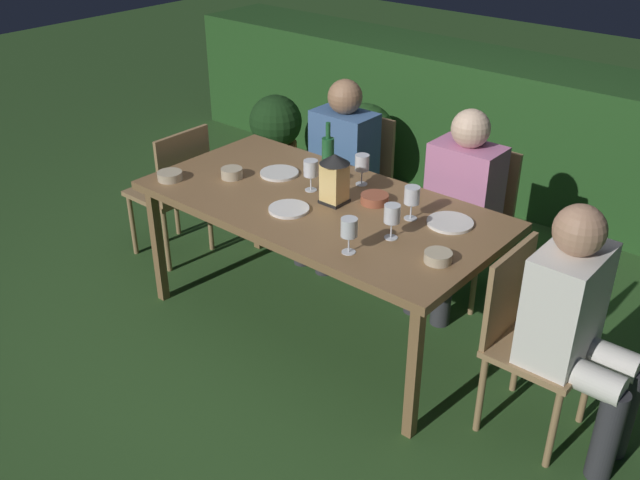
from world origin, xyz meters
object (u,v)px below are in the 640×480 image
(person_in_pink, at_px, (457,202))
(potted_plant_by_hedge, at_px, (276,132))
(chair_head_far, at_px, (528,334))
(bowl_dip, at_px, (375,198))
(wine_glass_a, at_px, (412,197))
(green_bottle_on_table, at_px, (328,154))
(plate_a, at_px, (279,173))
(plate_b, at_px, (450,223))
(bowl_olives, at_px, (170,176))
(wine_glass_d, at_px, (362,164))
(bowl_bread, at_px, (438,257))
(chair_side_right_a, at_px, (356,176))
(chair_side_right_b, at_px, (472,214))
(dining_table, at_px, (320,210))
(bowl_salad, at_px, (232,173))
(potted_plant_corner, at_px, (363,143))
(chair_head_near, at_px, (174,187))
(wine_glass_e, at_px, (311,170))
(wine_glass_b, at_px, (392,215))
(plate_c, at_px, (289,209))
(lantern_centerpiece, at_px, (335,176))
(wine_glass_c, at_px, (349,229))
(person_in_cream, at_px, (577,322))
(person_in_blue, at_px, (338,163))

(person_in_pink, distance_m, potted_plant_by_hedge, 2.20)
(chair_head_far, xyz_separation_m, bowl_dip, (-0.97, 0.16, 0.30))
(wine_glass_a, bearing_deg, person_in_pink, 94.29)
(green_bottle_on_table, height_order, plate_a, green_bottle_on_table)
(plate_b, relative_size, bowl_olives, 1.67)
(wine_glass_d, bearing_deg, bowl_bread, -30.12)
(wine_glass_a, xyz_separation_m, plate_b, (0.18, 0.07, -0.11))
(chair_side_right_a, distance_m, plate_a, 0.80)
(chair_side_right_b, bearing_deg, dining_table, -116.08)
(bowl_salad, bearing_deg, wine_glass_d, 32.98)
(bowl_salad, height_order, potted_plant_corner, bowl_salad)
(chair_head_near, xyz_separation_m, wine_glass_d, (1.23, 0.30, 0.39))
(wine_glass_e, height_order, plate_a, wine_glass_e)
(wine_glass_d, bearing_deg, bowl_olives, -143.27)
(person_in_pink, bearing_deg, bowl_salad, -142.49)
(wine_glass_b, bearing_deg, wine_glass_a, 100.26)
(plate_b, bearing_deg, green_bottle_on_table, 173.11)
(wine_glass_a, bearing_deg, chair_head_near, -175.33)
(green_bottle_on_table, height_order, wine_glass_d, green_bottle_on_table)
(chair_side_right_b, bearing_deg, plate_c, -114.38)
(potted_plant_by_hedge, bearing_deg, dining_table, -40.44)
(potted_plant_by_hedge, bearing_deg, plate_b, -27.48)
(plate_a, bearing_deg, lantern_centerpiece, -9.93)
(plate_c, height_order, potted_plant_by_hedge, plate_c)
(wine_glass_a, bearing_deg, chair_side_right_b, 93.14)
(person_in_pink, relative_size, plate_c, 5.60)
(lantern_centerpiece, bearing_deg, wine_glass_c, -43.69)
(plate_b, height_order, bowl_bread, bowl_bread)
(person_in_cream, distance_m, wine_glass_e, 1.53)
(person_in_cream, bearing_deg, person_in_blue, 159.67)
(chair_head_far, height_order, wine_glass_d, wine_glass_d)
(wine_glass_c, height_order, wine_glass_d, same)
(chair_head_far, relative_size, potted_plant_corner, 1.25)
(wine_glass_d, relative_size, plate_b, 0.75)
(person_in_pink, height_order, chair_side_right_a, person_in_pink)
(chair_side_right_a, distance_m, lantern_centerpiece, 1.05)
(wine_glass_b, distance_m, bowl_dip, 0.39)
(wine_glass_d, xyz_separation_m, plate_c, (-0.09, -0.48, -0.11))
(person_in_cream, height_order, wine_glass_d, person_in_cream)
(chair_head_far, height_order, wine_glass_c, wine_glass_c)
(person_in_cream, xyz_separation_m, lantern_centerpiece, (-1.32, 0.04, 0.27))
(chair_head_near, xyz_separation_m, person_in_pink, (1.61, 0.67, 0.15))
(plate_a, bearing_deg, person_in_cream, -3.71)
(chair_head_near, relative_size, plate_c, 4.24)
(person_in_blue, relative_size, plate_a, 5.38)
(chair_side_right_a, height_order, bowl_bread, chair_side_right_a)
(person_in_cream, xyz_separation_m, wine_glass_e, (-1.51, 0.07, 0.24))
(plate_b, distance_m, potted_plant_corner, 2.07)
(lantern_centerpiece, relative_size, potted_plant_corner, 0.38)
(person_in_pink, distance_m, wine_glass_c, 1.02)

